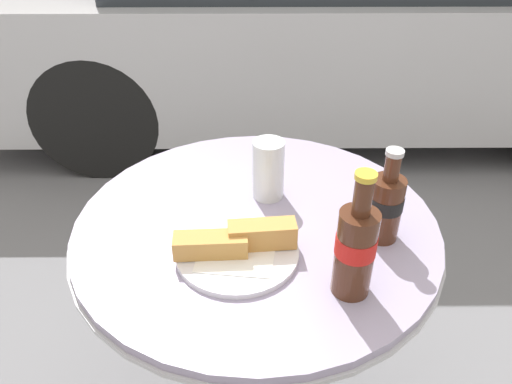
{
  "coord_description": "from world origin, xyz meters",
  "views": [
    {
      "loc": [
        -0.01,
        -0.87,
        1.4
      ],
      "look_at": [
        0.0,
        0.04,
        0.78
      ],
      "focal_mm": 35.0,
      "sensor_mm": 36.0,
      "label": 1
    }
  ],
  "objects_px": {
    "drinking_glass": "(268,172)",
    "lunch_plate_near": "(238,246)",
    "cola_bottle_left": "(355,248)",
    "parked_car": "(322,7)",
    "bistro_table": "(256,268)",
    "cola_bottle_right": "(386,205)"
  },
  "relations": [
    {
      "from": "bistro_table",
      "to": "lunch_plate_near",
      "type": "xyz_separation_m",
      "value": [
        -0.04,
        -0.11,
        0.16
      ]
    },
    {
      "from": "bistro_table",
      "to": "lunch_plate_near",
      "type": "height_order",
      "value": "lunch_plate_near"
    },
    {
      "from": "cola_bottle_left",
      "to": "cola_bottle_right",
      "type": "height_order",
      "value": "cola_bottle_left"
    },
    {
      "from": "cola_bottle_right",
      "to": "drinking_glass",
      "type": "height_order",
      "value": "cola_bottle_right"
    },
    {
      "from": "cola_bottle_left",
      "to": "lunch_plate_near",
      "type": "height_order",
      "value": "cola_bottle_left"
    },
    {
      "from": "cola_bottle_right",
      "to": "bistro_table",
      "type": "bearing_deg",
      "value": 168.37
    },
    {
      "from": "cola_bottle_left",
      "to": "lunch_plate_near",
      "type": "distance_m",
      "value": 0.24
    },
    {
      "from": "drinking_glass",
      "to": "parked_car",
      "type": "bearing_deg",
      "value": 79.72
    },
    {
      "from": "drinking_glass",
      "to": "lunch_plate_near",
      "type": "xyz_separation_m",
      "value": [
        -0.07,
        -0.21,
        -0.04
      ]
    },
    {
      "from": "bistro_table",
      "to": "cola_bottle_left",
      "type": "distance_m",
      "value": 0.36
    },
    {
      "from": "cola_bottle_right",
      "to": "parked_car",
      "type": "height_order",
      "value": "parked_car"
    },
    {
      "from": "cola_bottle_left",
      "to": "parked_car",
      "type": "relative_size",
      "value": 0.06
    },
    {
      "from": "cola_bottle_left",
      "to": "cola_bottle_right",
      "type": "bearing_deg",
      "value": 59.7
    },
    {
      "from": "bistro_table",
      "to": "cola_bottle_right",
      "type": "xyz_separation_m",
      "value": [
        0.26,
        -0.05,
        0.22
      ]
    },
    {
      "from": "cola_bottle_left",
      "to": "parked_car",
      "type": "bearing_deg",
      "value": 84.31
    },
    {
      "from": "parked_car",
      "to": "cola_bottle_right",
      "type": "bearing_deg",
      "value": -93.82
    },
    {
      "from": "cola_bottle_left",
      "to": "cola_bottle_right",
      "type": "xyz_separation_m",
      "value": [
        0.09,
        0.15,
        -0.02
      ]
    },
    {
      "from": "cola_bottle_left",
      "to": "drinking_glass",
      "type": "height_order",
      "value": "cola_bottle_left"
    },
    {
      "from": "lunch_plate_near",
      "to": "cola_bottle_right",
      "type": "bearing_deg",
      "value": 10.39
    },
    {
      "from": "bistro_table",
      "to": "lunch_plate_near",
      "type": "bearing_deg",
      "value": -109.22
    },
    {
      "from": "bistro_table",
      "to": "parked_car",
      "type": "bearing_deg",
      "value": 79.46
    },
    {
      "from": "bistro_table",
      "to": "drinking_glass",
      "type": "distance_m",
      "value": 0.23
    }
  ]
}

